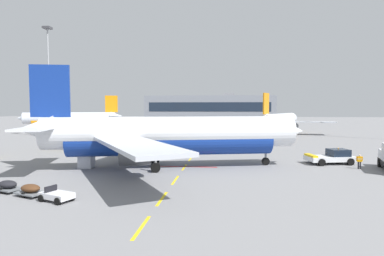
# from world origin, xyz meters

# --- Properties ---
(ground) EXTENTS (400.00, 400.00, 0.00)m
(ground) POSITION_xyz_m (40.00, 40.00, 0.00)
(ground) COLOR slate
(apron_paint_markings) EXTENTS (8.00, 96.42, 0.01)m
(apron_paint_markings) POSITION_xyz_m (18.00, 37.60, 0.00)
(apron_paint_markings) COLOR yellow
(apron_paint_markings) RESTS_ON ground
(airliner_foreground) EXTENTS (34.53, 33.71, 12.20)m
(airliner_foreground) POSITION_xyz_m (15.90, 21.29, 3.95)
(airliner_foreground) COLOR white
(airliner_foreground) RESTS_ON ground
(pushback_tug) EXTENTS (6.46, 4.15, 2.08)m
(pushback_tug) POSITION_xyz_m (36.75, 26.18, 0.90)
(pushback_tug) COLOR silver
(pushback_tug) RESTS_ON ground
(airliner_mid_left) EXTENTS (31.19, 29.77, 11.30)m
(airliner_mid_left) POSITION_xyz_m (-26.82, 82.30, 3.66)
(airliner_mid_left) COLOR silver
(airliner_mid_left) RESTS_ON ground
(airliner_far_center) EXTENTS (28.78, 30.24, 11.01)m
(airliner_far_center) POSITION_xyz_m (38.11, 77.75, 3.56)
(airliner_far_center) COLOR silver
(airliner_far_center) RESTS_ON ground
(fuel_service_truck) EXTENTS (7.40, 4.74, 3.14)m
(fuel_service_truck) POSITION_xyz_m (-4.47, 37.02, 1.65)
(fuel_service_truck) COLOR black
(fuel_service_truck) RESTS_ON ground
(baggage_train) EXTENTS (11.35, 5.55, 1.14)m
(baggage_train) POSITION_xyz_m (5.69, 8.06, 0.53)
(baggage_train) COLOR silver
(baggage_train) RESTS_ON ground
(ground_crew_worker) EXTENTS (0.68, 0.34, 1.74)m
(ground_crew_worker) POSITION_xyz_m (38.83, 22.78, 1.00)
(ground_crew_worker) COLOR #232328
(ground_crew_worker) RESTS_ON ground
(uld_cargo_container) EXTENTS (1.66, 1.62, 1.60)m
(uld_cargo_container) POSITION_xyz_m (6.24, 19.99, 0.80)
(uld_cargo_container) COLOR #B7BCC6
(uld_cargo_container) RESTS_ON ground
(apron_light_mast_near) EXTENTS (1.80, 1.80, 26.52)m
(apron_light_mast_near) POSITION_xyz_m (-19.56, 56.59, 16.36)
(apron_light_mast_near) COLOR slate
(apron_light_mast_near) RESTS_ON ground
(terminal_satellite) EXTENTS (72.69, 24.88, 15.54)m
(terminal_satellite) POSITION_xyz_m (13.25, 171.29, 6.99)
(terminal_satellite) COLOR gray
(terminal_satellite) RESTS_ON ground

